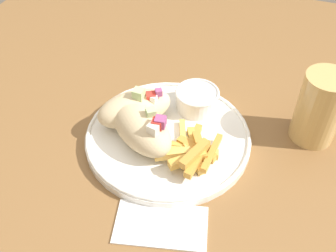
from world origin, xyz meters
TOP-DOWN VIEW (x-y plane):
  - table at (0.00, 0.00)m, footprint 1.11×1.11m
  - napkin at (0.06, -0.21)m, footprint 0.14×0.10m
  - plate at (0.01, -0.05)m, footprint 0.28×0.28m
  - pita_sandwich_near at (-0.02, -0.08)m, footprint 0.15×0.13m
  - pita_sandwich_far at (-0.05, -0.04)m, footprint 0.14×0.14m
  - fries_pile at (0.07, -0.08)m, footprint 0.09×0.12m
  - sauce_ramekin at (0.04, 0.03)m, footprint 0.08×0.08m
  - water_glass at (0.24, 0.04)m, footprint 0.07×0.07m

SIDE VIEW (x-z plane):
  - table at x=0.00m, z-range 0.28..1.02m
  - napkin at x=0.06m, z-range 0.74..0.74m
  - plate at x=0.01m, z-range 0.74..0.76m
  - fries_pile at x=0.07m, z-range 0.74..0.78m
  - sauce_ramekin at x=0.04m, z-range 0.75..0.79m
  - pita_sandwich_far at x=-0.05m, z-range 0.74..0.81m
  - pita_sandwich_near at x=-0.02m, z-range 0.74..0.82m
  - water_glass at x=0.24m, z-range 0.73..0.85m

